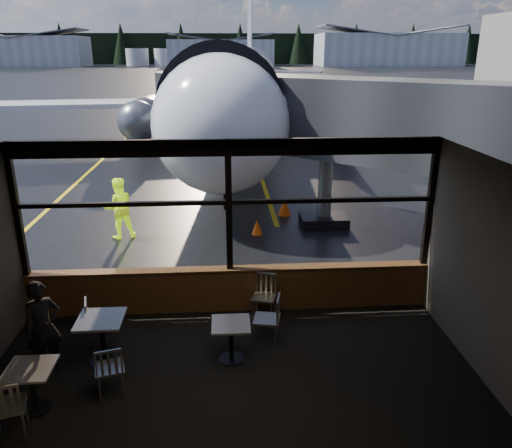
{
  "coord_description": "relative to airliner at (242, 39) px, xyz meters",
  "views": [
    {
      "loc": [
        -0.09,
        -9.12,
        5.02
      ],
      "look_at": [
        0.59,
        1.0,
        1.5
      ],
      "focal_mm": 35.0,
      "sensor_mm": 36.0,
      "label": 1
    }
  ],
  "objects": [
    {
      "name": "cone_extra",
      "position": [
        -0.22,
        -14.86,
        -5.41
      ],
      "size": [
        0.31,
        0.31,
        0.43
      ],
      "primitive_type": "cone",
      "color": "#FF4108",
      "rests_on": "ground_plane"
    },
    {
      "name": "window_sill",
      "position": [
        -1.07,
        -19.29,
        -5.18
      ],
      "size": [
        8.0,
        0.28,
        0.9
      ],
      "primitive_type": "cube",
      "color": "#4F3118",
      "rests_on": "ground"
    },
    {
      "name": "cafe_table_left",
      "position": [
        -3.99,
        -22.13,
        -5.26
      ],
      "size": [
        0.66,
        0.66,
        0.73
      ],
      "primitive_type": null,
      "color": "#A7A39A",
      "rests_on": "carpet_floor"
    },
    {
      "name": "hangar_mid",
      "position": [
        -1.07,
        165.71,
        -0.63
      ],
      "size": [
        38.0,
        15.0,
        10.0
      ],
      "primitive_type": null,
      "color": "silver",
      "rests_on": "ground_plane"
    },
    {
      "name": "window_header",
      "position": [
        -1.07,
        -19.29,
        -2.28
      ],
      "size": [
        8.0,
        0.18,
        0.3
      ],
      "primitive_type": "cube",
      "color": "black",
      "rests_on": "ground"
    },
    {
      "name": "passenger",
      "position": [
        -4.13,
        -21.11,
        -4.83
      ],
      "size": [
        0.69,
        0.65,
        1.59
      ],
      "primitive_type": "imported",
      "rotation": [
        0.0,
        0.0,
        0.64
      ],
      "color": "black",
      "rests_on": "carpet_floor"
    },
    {
      "name": "treeline",
      "position": [
        -1.07,
        190.71,
        0.37
      ],
      "size": [
        360.0,
        3.0,
        12.0
      ],
      "primitive_type": "cube",
      "color": "black",
      "rests_on": "ground_plane"
    },
    {
      "name": "hangar_left",
      "position": [
        -71.07,
        160.71,
        -0.13
      ],
      "size": [
        45.0,
        18.0,
        11.0
      ],
      "primitive_type": null,
      "color": "silver",
      "rests_on": "ground_plane"
    },
    {
      "name": "cafe_table_near",
      "position": [
        -1.09,
        -21.05,
        -5.27
      ],
      "size": [
        0.65,
        0.65,
        0.71
      ],
      "primitive_type": null,
      "color": "#ABA49D",
      "rests_on": "carpet_floor"
    },
    {
      "name": "cone_nose",
      "position": [
        0.8,
        -13.11,
        -5.34
      ],
      "size": [
        0.41,
        0.41,
        0.57
      ],
      "primitive_type": "cone",
      "color": "#E36007",
      "rests_on": "ground_plane"
    },
    {
      "name": "window_transom",
      "position": [
        -1.07,
        -19.29,
        -3.33
      ],
      "size": [
        8.0,
        0.1,
        0.08
      ],
      "primitive_type": "cube",
      "color": "black",
      "rests_on": "ground"
    },
    {
      "name": "chair_mid_s",
      "position": [
        -2.96,
        -21.81,
        -5.18
      ],
      "size": [
        0.6,
        0.6,
        0.89
      ],
      "primitive_type": null,
      "rotation": [
        0.0,
        0.0,
        0.26
      ],
      "color": "beige",
      "rests_on": "carpet_floor"
    },
    {
      "name": "fuel_tank_a",
      "position": [
        -31.07,
        162.71,
        -2.63
      ],
      "size": [
        8.0,
        8.0,
        6.0
      ],
      "primitive_type": "cylinder",
      "color": "silver",
      "rests_on": "ground_plane"
    },
    {
      "name": "ground_crew",
      "position": [
        -4.1,
        -14.85,
        -4.76
      ],
      "size": [
        1.01,
        0.9,
        1.73
      ],
      "primitive_type": "imported",
      "rotation": [
        0.0,
        0.0,
        3.49
      ],
      "color": "#BFF219",
      "rests_on": "ground_plane"
    },
    {
      "name": "chair_mid_w",
      "position": [
        -3.41,
        -20.43,
        -5.17
      ],
      "size": [
        0.61,
        0.61,
        0.92
      ],
      "primitive_type": null,
      "rotation": [
        0.0,
        0.0,
        -1.33
      ],
      "color": "#AAA599",
      "rests_on": "carpet_floor"
    },
    {
      "name": "cone_wing",
      "position": [
        -6.92,
        -0.61,
        -5.38
      ],
      "size": [
        0.36,
        0.36,
        0.5
      ],
      "primitive_type": "cone",
      "color": "#DD4D06",
      "rests_on": "ground_plane"
    },
    {
      "name": "carpet_floor",
      "position": [
        -1.07,
        -22.29,
        -5.62
      ],
      "size": [
        8.0,
        6.0,
        0.01
      ],
      "primitive_type": "cube",
      "color": "black",
      "rests_on": "ground"
    },
    {
      "name": "hangar_right",
      "position": [
        58.93,
        158.71,
        0.37
      ],
      "size": [
        50.0,
        20.0,
        12.0
      ],
      "primitive_type": null,
      "color": "silver",
      "rests_on": "ground_plane"
    },
    {
      "name": "cafe_table_mid",
      "position": [
        -3.25,
        -20.96,
        -5.21
      ],
      "size": [
        0.76,
        0.76,
        0.83
      ],
      "primitive_type": null,
      "color": "gray",
      "rests_on": "carpet_floor"
    },
    {
      "name": "ground_plane",
      "position": [
        -1.07,
        100.71,
        -5.63
      ],
      "size": [
        520.0,
        520.0,
        0.0
      ],
      "primitive_type": "plane",
      "color": "black",
      "rests_on": "ground"
    },
    {
      "name": "airliner",
      "position": [
        0.0,
        0.0,
        0.0
      ],
      "size": [
        33.68,
        39.28,
        11.26
      ],
      "primitive_type": null,
      "rotation": [
        0.0,
        0.0,
        -0.08
      ],
      "color": "white",
      "rests_on": "ground_plane"
    },
    {
      "name": "mullion_left",
      "position": [
        -5.02,
        -19.29,
        -3.43
      ],
      "size": [
        0.12,
        0.12,
        2.6
      ],
      "primitive_type": "cube",
      "color": "black",
      "rests_on": "ground"
    },
    {
      "name": "fuel_tank_c",
      "position": [
        -11.07,
        162.71,
        -2.63
      ],
      "size": [
        8.0,
        8.0,
        6.0
      ],
      "primitive_type": "cylinder",
      "color": "silver",
      "rests_on": "ground_plane"
    },
    {
      "name": "chair_near_e",
      "position": [
        -0.44,
        -20.57,
        -5.15
      ],
      "size": [
        0.62,
        0.62,
        0.95
      ],
      "primitive_type": null,
      "rotation": [
        0.0,
        0.0,
        1.35
      ],
      "color": "#A9A499",
      "rests_on": "carpet_floor"
    },
    {
      "name": "mullion_right",
      "position": [
        2.88,
        -19.29,
        -3.43
      ],
      "size": [
        0.12,
        0.12,
        2.6
      ],
      "primitive_type": "cube",
      "color": "black",
      "rests_on": "ground"
    },
    {
      "name": "jet_bridge",
      "position": [
        2.53,
        -13.79,
        -3.4
      ],
      "size": [
        8.36,
        10.22,
        4.46
      ],
      "primitive_type": null,
      "color": "#2F2F32",
      "rests_on": "ground_plane"
    },
    {
      "name": "fuel_tank_b",
      "position": [
        -21.07,
        162.71,
        -2.63
      ],
      "size": [
        8.0,
        8.0,
        6.0
      ],
      "primitive_type": "cylinder",
      "color": "silver",
      "rests_on": "ground_plane"
    },
    {
      "name": "mullion_centre",
      "position": [
        -1.07,
        -19.29,
        -3.43
      ],
      "size": [
        0.12,
        0.12,
        2.6
      ],
      "primitive_type": "cube",
      "color": "black",
      "rests_on": "ground"
    },
    {
      "name": "ceiling",
      "position": [
        -1.07,
        -22.29,
        -2.13
      ],
      "size": [
        8.0,
        6.0,
        0.04
      ],
      "primitive_type": "cube",
      "color": "#38332D",
      "rests_on": "ground"
    },
    {
      "name": "chair_left_s",
      "position": [
        -4.14,
        -22.65,
        -5.15
      ],
      "size": [
        0.65,
        0.65,
        0.96
      ],
      "primitive_type": null,
      "rotation": [
        0.0,
        0.0,
        0.28
      ],
      "color": "#B1ADA0",
      "rests_on": "carpet_floor"
    },
    {
      "name": "chair_near_n",
      "position": [
        -0.41,
        -19.69,
        -5.17
      ],
      "size": [
        0.62,
        0.62,
        0.91
      ],
      "primitive_type": null,
      "rotation": [
        0.0,
        0.0,
        2.84
      ],
      "color": "#ACA89C",
      "rests_on": "carpet_floor"
    }
  ]
}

